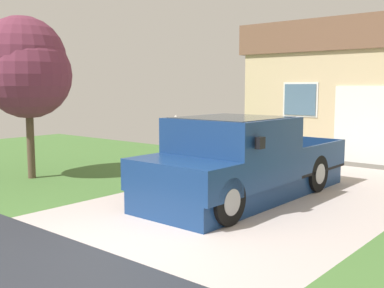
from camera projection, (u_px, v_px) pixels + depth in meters
pickup_truck at (236, 163)px, 9.23m from camera, size 2.14×5.19×1.68m
person_with_hat at (176, 148)px, 10.06m from camera, size 0.46×0.40×1.66m
handbag at (171, 188)px, 9.80m from camera, size 0.33×0.18×0.44m
front_yard_tree at (25, 67)px, 11.30m from camera, size 2.26×2.13×3.98m
wheeled_trash_bin at (240, 142)px, 14.27m from camera, size 0.60×0.72×1.09m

